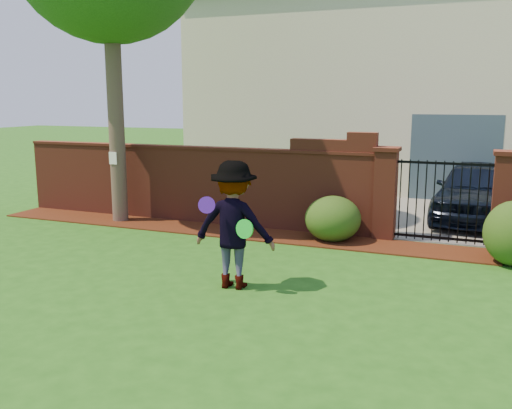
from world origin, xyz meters
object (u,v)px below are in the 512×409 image
at_px(frisbee_purple, 207,205).
at_px(frisbee_green, 245,229).
at_px(car, 475,192).
at_px(man, 233,225).

bearing_deg(frisbee_purple, frisbee_green, 15.18).
relative_size(car, frisbee_purple, 16.72).
bearing_deg(car, man, -112.56).
relative_size(car, man, 2.14).
distance_m(man, frisbee_green, 0.34).
xyz_separation_m(man, frisbee_green, (0.28, -0.20, 0.01)).
bearing_deg(man, car, -122.30).
height_order(car, frisbee_purple, frisbee_purple).
bearing_deg(frisbee_green, man, 144.26).
bearing_deg(frisbee_purple, man, 53.42).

